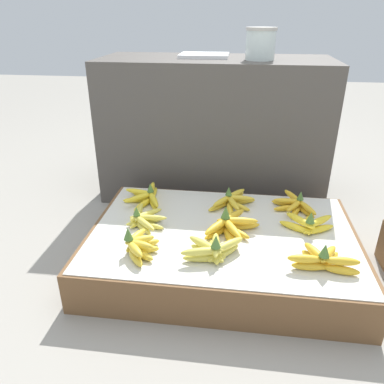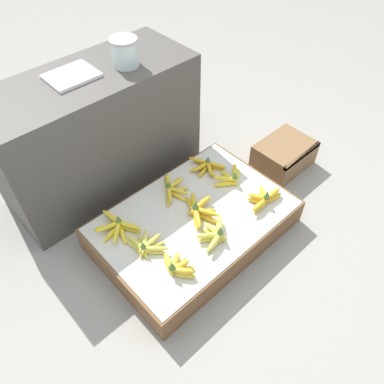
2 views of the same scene
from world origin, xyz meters
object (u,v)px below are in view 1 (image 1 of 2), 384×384
banana_bunch_front_midright (323,260)px  glass_jar (261,44)px  banana_bunch_middle_left (143,219)px  banana_bunch_middle_midleft (230,226)px  banana_bunch_back_left (147,197)px  banana_bunch_middle_midright (309,224)px  foam_tray_white (204,55)px  banana_bunch_back_midleft (233,201)px  banana_bunch_front_midleft (213,250)px  banana_bunch_back_midright (295,205)px  banana_bunch_front_left (138,246)px

banana_bunch_front_midright → glass_jar: bearing=105.0°
banana_bunch_middle_left → banana_bunch_middle_midleft: bearing=-2.7°
banana_bunch_middle_left → banana_bunch_middle_midleft: banana_bunch_middle_midleft is taller
banana_bunch_middle_midleft → banana_bunch_back_left: bearing=150.8°
banana_bunch_middle_midleft → glass_jar: 0.96m
banana_bunch_middle_midright → banana_bunch_back_left: (-0.73, 0.17, -0.00)m
glass_jar → foam_tray_white: bearing=162.1°
banana_bunch_middle_midleft → foam_tray_white: 1.00m
banana_bunch_middle_midright → banana_bunch_back_midleft: bearing=151.0°
banana_bunch_back_midleft → banana_bunch_middle_left: bearing=-149.8°
banana_bunch_back_midleft → banana_bunch_middle_midright: bearing=-29.0°
banana_bunch_back_left → banana_bunch_front_midleft: bearing=-49.5°
banana_bunch_back_left → glass_jar: (0.50, 0.48, 0.65)m
banana_bunch_front_midright → banana_bunch_middle_midright: size_ratio=1.06×
banana_bunch_front_midright → banana_bunch_back_midright: bearing=96.4°
banana_bunch_back_midright → glass_jar: glass_jar is taller
banana_bunch_front_midleft → banana_bunch_middle_midleft: (0.05, 0.18, -0.00)m
banana_bunch_back_midleft → foam_tray_white: (-0.20, 0.56, 0.58)m
banana_bunch_middle_left → banana_bunch_back_midleft: banana_bunch_back_midleft is taller
banana_bunch_back_left → glass_jar: glass_jar is taller
banana_bunch_middle_left → banana_bunch_middle_midleft: 0.37m
banana_bunch_front_midleft → banana_bunch_middle_midleft: size_ratio=0.85×
banana_bunch_back_midright → banana_bunch_middle_left: bearing=-161.7°
banana_bunch_front_midright → banana_bunch_middle_midleft: bearing=150.2°
banana_bunch_back_midright → banana_bunch_middle_midleft: bearing=-140.9°
banana_bunch_front_left → banana_bunch_back_midright: banana_bunch_front_left is taller
banana_bunch_middle_midright → banana_bunch_middle_left: bearing=-176.7°
banana_bunch_middle_left → glass_jar: glass_jar is taller
banana_bunch_middle_midleft → banana_bunch_back_midleft: banana_bunch_middle_midleft is taller
banana_bunch_middle_left → banana_bunch_back_midright: size_ratio=0.95×
banana_bunch_middle_midright → foam_tray_white: size_ratio=0.90×
banana_bunch_back_midright → banana_bunch_front_left: bearing=-145.6°
banana_bunch_front_midleft → banana_bunch_middle_midleft: banana_bunch_middle_midleft is taller
glass_jar → banana_bunch_back_left: bearing=-136.5°
banana_bunch_front_midleft → banana_bunch_front_midright: size_ratio=0.93×
banana_bunch_back_midleft → glass_jar: size_ratio=1.65×
banana_bunch_front_midleft → banana_bunch_back_midleft: banana_bunch_front_midleft is taller
banana_bunch_middle_left → banana_bunch_back_left: 0.21m
glass_jar → banana_bunch_front_midleft: bearing=-99.8°
banana_bunch_middle_midright → banana_bunch_back_midright: banana_bunch_middle_midright is taller
banana_bunch_front_midleft → banana_bunch_back_midright: bearing=50.6°
banana_bunch_front_left → glass_jar: 1.18m
banana_bunch_back_left → foam_tray_white: (0.21, 0.57, 0.58)m
banana_bunch_front_left → banana_bunch_front_midleft: banana_bunch_front_midleft is taller
banana_bunch_front_left → banana_bunch_middle_midright: 0.70m
banana_bunch_front_left → banana_bunch_back_left: 0.42m
glass_jar → banana_bunch_front_midright: bearing=-75.0°
banana_bunch_front_left → foam_tray_white: foam_tray_white is taller
banana_bunch_front_midright → glass_jar: 1.13m
banana_bunch_front_midleft → banana_bunch_back_left: banana_bunch_front_midleft is taller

